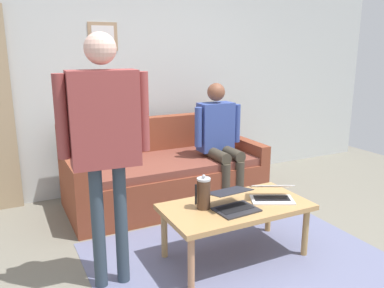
# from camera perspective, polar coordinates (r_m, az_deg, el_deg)

# --- Properties ---
(ground_plane) EXTENTS (7.68, 7.68, 0.00)m
(ground_plane) POSITION_cam_1_polar(r_m,az_deg,el_deg) (3.11, 6.70, -18.05)
(ground_plane) COLOR slate
(area_rug) EXTENTS (2.27, 1.76, 0.01)m
(area_rug) POSITION_cam_1_polar(r_m,az_deg,el_deg) (3.24, 7.21, -16.57)
(area_rug) COLOR slate
(area_rug) RESTS_ON ground_plane
(back_wall) EXTENTS (7.04, 0.11, 2.70)m
(back_wall) POSITION_cam_1_polar(r_m,az_deg,el_deg) (4.64, -8.06, 10.15)
(back_wall) COLOR #BBC0BF
(back_wall) RESTS_ON ground_plane
(couch) EXTENTS (2.05, 0.95, 0.88)m
(couch) POSITION_cam_1_polar(r_m,az_deg,el_deg) (4.25, -4.15, -4.52)
(couch) COLOR brown
(couch) RESTS_ON ground_plane
(coffee_table) EXTENTS (1.15, 0.61, 0.44)m
(coffee_table) POSITION_cam_1_polar(r_m,az_deg,el_deg) (3.14, 6.40, -9.59)
(coffee_table) COLOR tan
(coffee_table) RESTS_ON ground_plane
(laptop_left) EXTENTS (0.41, 0.37, 0.14)m
(laptop_left) POSITION_cam_1_polar(r_m,az_deg,el_deg) (3.25, 11.55, -7.29)
(laptop_left) COLOR silver
(laptop_left) RESTS_ON coffee_table
(laptop_center) EXTENTS (0.34, 0.35, 0.14)m
(laptop_center) POSITION_cam_1_polar(r_m,az_deg,el_deg) (3.03, 6.09, -8.57)
(laptop_center) COLOR #28282D
(laptop_center) RESTS_ON coffee_table
(french_press) EXTENTS (0.12, 0.10, 0.27)m
(french_press) POSITION_cam_1_polar(r_m,az_deg,el_deg) (2.99, 1.70, -7.18)
(french_press) COLOR #4C3323
(french_press) RESTS_ON coffee_table
(person_standing) EXTENTS (0.61, 0.23, 1.74)m
(person_standing) POSITION_cam_1_polar(r_m,az_deg,el_deg) (2.60, -12.61, 1.83)
(person_standing) COLOR #323F4B
(person_standing) RESTS_ON ground_plane
(person_seated) EXTENTS (0.55, 0.51, 1.28)m
(person_seated) POSITION_cam_1_polar(r_m,az_deg,el_deg) (4.18, 4.01, 1.22)
(person_seated) COLOR #3F382B
(person_seated) RESTS_ON ground_plane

